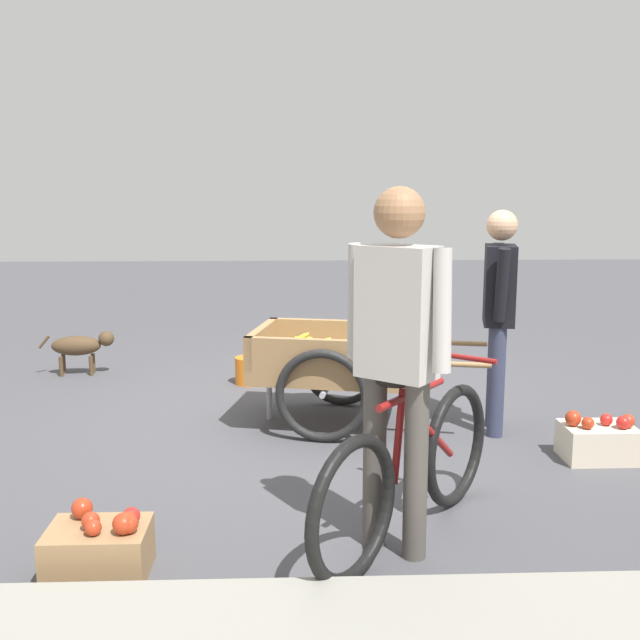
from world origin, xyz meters
name	(u,v)px	position (x,y,z in m)	size (l,w,h in m)	color
ground_plane	(312,419)	(0.00, 0.00, 0.00)	(24.00, 24.00, 0.00)	#47474C
fruit_cart	(333,364)	(-0.15, 0.07, 0.44)	(1.77, 1.11, 0.71)	#937047
vendor_person	(499,302)	(-1.27, 0.31, 0.92)	(0.27, 0.56, 1.54)	#333851
bicycle	(410,470)	(-0.42, 1.91, 0.35)	(1.07, 1.35, 0.85)	black
cyclist_person	(397,338)	(-0.33, 2.03, 1.03)	(0.43, 0.39, 1.70)	#4C4742
dog	(81,346)	(2.06, -1.42, 0.27)	(0.67, 0.21, 0.40)	#4C3823
plastic_bucket	(250,370)	(0.51, -1.04, 0.12)	(0.25, 0.25, 0.24)	orange
apple_crate	(100,547)	(1.00, 2.21, 0.13)	(0.44, 0.32, 0.32)	#99754C
mixed_fruit_crate	(598,440)	(-1.77, 0.89, 0.12)	(0.44, 0.32, 0.32)	beige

